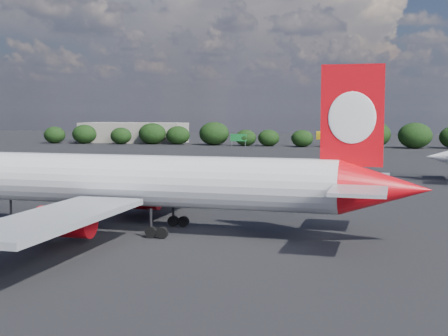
# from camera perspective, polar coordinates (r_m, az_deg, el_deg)

# --- Properties ---
(ground) EXTENTS (500.00, 500.00, 0.00)m
(ground) POSITION_cam_1_polar(r_m,az_deg,el_deg) (109.98, -2.26, -1.66)
(ground) COLOR black
(ground) RESTS_ON ground
(qantas_airliner) EXTENTS (55.07, 52.30, 18.00)m
(qantas_airliner) POSITION_cam_1_polar(r_m,az_deg,el_deg) (68.92, -5.93, -1.34)
(qantas_airliner) COLOR white
(qantas_airliner) RESTS_ON ground
(terminal_building) EXTENTS (42.00, 16.00, 8.00)m
(terminal_building) POSITION_cam_1_polar(r_m,az_deg,el_deg) (255.42, -8.27, 3.22)
(terminal_building) COLOR gray
(terminal_building) RESTS_ON ground
(highway_sign) EXTENTS (6.00, 0.30, 4.50)m
(highway_sign) POSITION_cam_1_polar(r_m,az_deg,el_deg) (226.35, 1.34, 2.78)
(highway_sign) COLOR #156C2D
(highway_sign) RESTS_ON ground
(billboard_yellow) EXTENTS (5.00, 0.30, 5.50)m
(billboard_yellow) POSITION_cam_1_polar(r_m,az_deg,el_deg) (227.91, 9.06, 2.92)
(billboard_yellow) COLOR gold
(billboard_yellow) RESTS_ON ground
(horizon_treeline) EXTENTS (203.75, 13.55, 9.25)m
(horizon_treeline) POSITION_cam_1_polar(r_m,az_deg,el_deg) (226.39, 7.89, 2.92)
(horizon_treeline) COLOR black
(horizon_treeline) RESTS_ON ground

